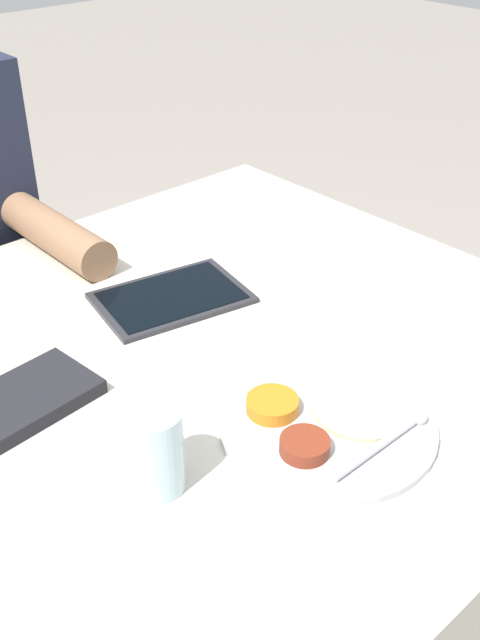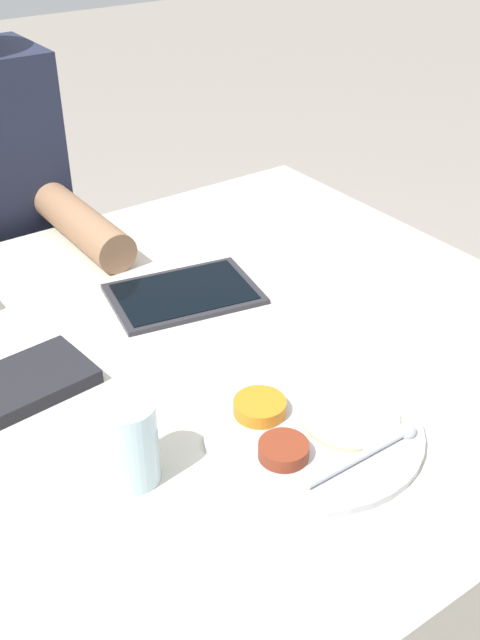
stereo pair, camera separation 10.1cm
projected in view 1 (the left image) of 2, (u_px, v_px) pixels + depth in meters
dining_table at (189, 536)px, 1.22m from camera, size 1.14×0.98×0.70m
thali_tray at (326, 423)px, 0.91m from camera, size 0.27×0.27×0.03m
red_notebook at (16, 406)px, 0.94m from camera, size 0.21×0.13×0.02m
tablet_device at (172, 298)px, 1.17m from camera, size 0.25×0.20×0.01m
drinking_glass at (156, 450)px, 0.81m from camera, size 0.06×0.06×0.10m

